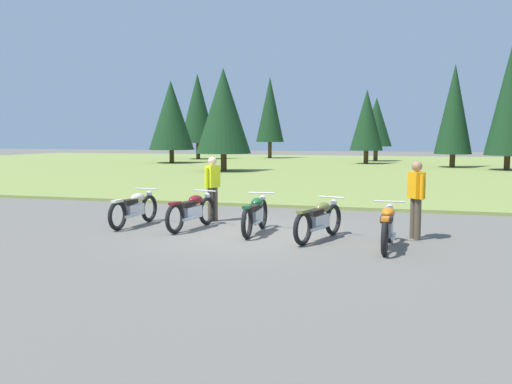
# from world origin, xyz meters

# --- Properties ---
(ground_plane) EXTENTS (140.00, 140.00, 0.00)m
(ground_plane) POSITION_xyz_m (0.00, 0.00, 0.00)
(ground_plane) COLOR #605B54
(grass_moorland) EXTENTS (80.00, 44.00, 0.10)m
(grass_moorland) POSITION_xyz_m (0.00, 26.67, 0.05)
(grass_moorland) COLOR olive
(grass_moorland) RESTS_ON ground
(forest_treeline) EXTENTS (37.16, 23.16, 8.30)m
(forest_treeline) POSITION_xyz_m (-2.48, 29.05, 4.11)
(forest_treeline) COLOR #47331E
(forest_treeline) RESTS_ON ground
(motorcycle_cream) EXTENTS (0.62, 2.10, 0.88)m
(motorcycle_cream) POSITION_xyz_m (-3.05, 0.40, 0.44)
(motorcycle_cream) COLOR black
(motorcycle_cream) RESTS_ON ground
(motorcycle_maroon) EXTENTS (0.64, 2.09, 0.88)m
(motorcycle_maroon) POSITION_xyz_m (-1.51, 0.36, 0.44)
(motorcycle_maroon) COLOR black
(motorcycle_maroon) RESTS_ON ground
(motorcycle_british_green) EXTENTS (0.62, 2.10, 0.88)m
(motorcycle_british_green) POSITION_xyz_m (0.09, 0.22, 0.44)
(motorcycle_british_green) COLOR black
(motorcycle_british_green) RESTS_ON ground
(motorcycle_olive) EXTENTS (0.84, 2.03, 0.88)m
(motorcycle_olive) POSITION_xyz_m (1.62, -0.20, 0.44)
(motorcycle_olive) COLOR black
(motorcycle_olive) RESTS_ON ground
(motorcycle_orange) EXTENTS (0.62, 2.10, 0.88)m
(motorcycle_orange) POSITION_xyz_m (3.05, -0.71, 0.44)
(motorcycle_orange) COLOR black
(motorcycle_orange) RESTS_ON ground
(rider_in_hivis_vest) EXTENTS (0.37, 0.49, 1.67)m
(rider_in_hivis_vest) POSITION_xyz_m (3.58, 0.46, 0.95)
(rider_in_hivis_vest) COLOR #4C4233
(rider_in_hivis_vest) RESTS_ON ground
(rider_checking_bike) EXTENTS (0.34, 0.52, 1.67)m
(rider_checking_bike) POSITION_xyz_m (-1.46, 1.62, 0.95)
(rider_checking_bike) COLOR #4C4233
(rider_checking_bike) RESTS_ON ground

